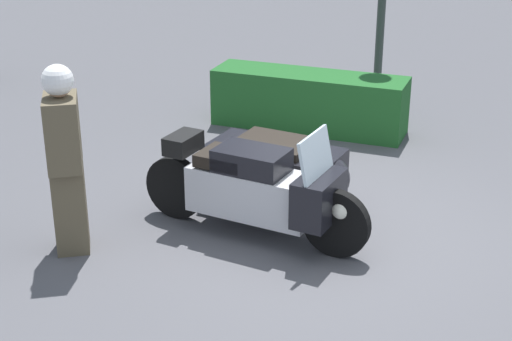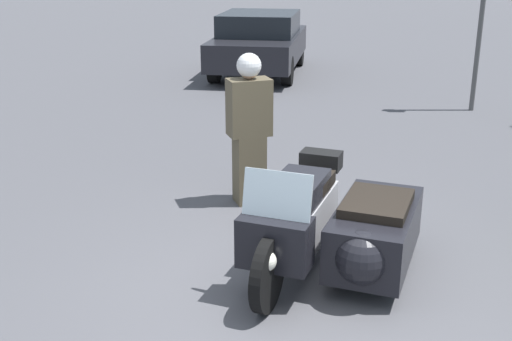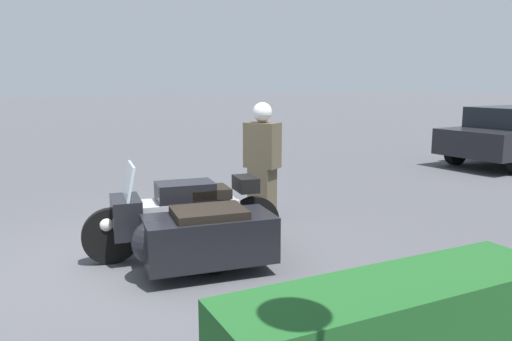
# 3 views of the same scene
# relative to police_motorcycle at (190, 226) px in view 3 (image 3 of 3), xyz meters

# --- Properties ---
(ground_plane) EXTENTS (160.00, 160.00, 0.00)m
(ground_plane) POSITION_rel_police_motorcycle_xyz_m (0.60, -0.15, -0.47)
(ground_plane) COLOR #4C4C51
(police_motorcycle) EXTENTS (2.40, 1.54, 1.16)m
(police_motorcycle) POSITION_rel_police_motorcycle_xyz_m (0.00, 0.00, 0.00)
(police_motorcycle) COLOR black
(police_motorcycle) RESTS_ON ground
(officer_rider) EXTENTS (0.51, 0.57, 1.79)m
(officer_rider) POSITION_rel_police_motorcycle_xyz_m (-1.55, -1.23, 0.48)
(officer_rider) COLOR brown
(officer_rider) RESTS_ON ground
(hedge_bush_curbside) EXTENTS (2.57, 0.67, 0.76)m
(hedge_bush_curbside) POSITION_rel_police_motorcycle_xyz_m (-0.50, 2.81, -0.09)
(hedge_bush_curbside) COLOR #1E5623
(hedge_bush_curbside) RESTS_ON ground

